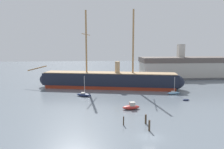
{
  "coord_description": "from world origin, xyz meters",
  "views": [
    {
      "loc": [
        -10.58,
        -37.94,
        17.13
      ],
      "look_at": [
        -4.15,
        33.21,
        7.49
      ],
      "focal_mm": 34.78,
      "sensor_mm": 36.0,
      "label": 1
    }
  ],
  "objects_px": {
    "tall_ship": "(109,80)",
    "seagull_in_flight": "(125,55)",
    "mooring_piling_right_pair": "(149,126)",
    "motorboat_near_centre": "(131,107)",
    "sailboat_distant_centre": "(118,81)",
    "sailboat_far_left": "(53,85)",
    "sailboat_alongside_stern": "(174,93)",
    "dockside_warehouse_right": "(185,67)",
    "mooring_piling_left_pair": "(146,119)",
    "mooring_piling_nearest": "(124,121)",
    "dinghy_mid_right": "(186,100)",
    "sailboat_alongside_bow": "(84,95)"
  },
  "relations": [
    {
      "from": "tall_ship",
      "to": "seagull_in_flight",
      "type": "height_order",
      "value": "tall_ship"
    },
    {
      "from": "tall_ship",
      "to": "mooring_piling_right_pair",
      "type": "distance_m",
      "value": 44.95
    },
    {
      "from": "motorboat_near_centre",
      "to": "sailboat_distant_centre",
      "type": "relative_size",
      "value": 0.79
    },
    {
      "from": "motorboat_near_centre",
      "to": "sailboat_far_left",
      "type": "relative_size",
      "value": 0.84
    },
    {
      "from": "sailboat_far_left",
      "to": "sailboat_alongside_stern",
      "type": "bearing_deg",
      "value": -23.54
    },
    {
      "from": "sailboat_far_left",
      "to": "dockside_warehouse_right",
      "type": "height_order",
      "value": "dockside_warehouse_right"
    },
    {
      "from": "motorboat_near_centre",
      "to": "dockside_warehouse_right",
      "type": "relative_size",
      "value": 0.1
    },
    {
      "from": "motorboat_near_centre",
      "to": "sailboat_alongside_stern",
      "type": "height_order",
      "value": "sailboat_alongside_stern"
    },
    {
      "from": "motorboat_near_centre",
      "to": "seagull_in_flight",
      "type": "height_order",
      "value": "seagull_in_flight"
    },
    {
      "from": "sailboat_alongside_stern",
      "to": "mooring_piling_left_pair",
      "type": "distance_m",
      "value": 32.25
    },
    {
      "from": "sailboat_alongside_stern",
      "to": "mooring_piling_nearest",
      "type": "height_order",
      "value": "sailboat_alongside_stern"
    },
    {
      "from": "sailboat_far_left",
      "to": "dinghy_mid_right",
      "type": "bearing_deg",
      "value": -31.97
    },
    {
      "from": "sailboat_far_left",
      "to": "motorboat_near_centre",
      "type": "bearing_deg",
      "value": -53.21
    },
    {
      "from": "dockside_warehouse_right",
      "to": "mooring_piling_left_pair",
      "type": "bearing_deg",
      "value": -119.62
    },
    {
      "from": "tall_ship",
      "to": "motorboat_near_centre",
      "type": "xyz_separation_m",
      "value": [
        3.55,
        -29.67,
        -2.61
      ]
    },
    {
      "from": "motorboat_near_centre",
      "to": "sailboat_alongside_bow",
      "type": "xyz_separation_m",
      "value": [
        -13.29,
        16.12,
        -0.1
      ]
    },
    {
      "from": "dinghy_mid_right",
      "to": "seagull_in_flight",
      "type": "height_order",
      "value": "seagull_in_flight"
    },
    {
      "from": "dinghy_mid_right",
      "to": "seagull_in_flight",
      "type": "xyz_separation_m",
      "value": [
        -18.94,
        2.88,
        13.84
      ]
    },
    {
      "from": "sailboat_distant_centre",
      "to": "mooring_piling_right_pair",
      "type": "distance_m",
      "value": 59.52
    },
    {
      "from": "motorboat_near_centre",
      "to": "mooring_piling_left_pair",
      "type": "bearing_deg",
      "value": -83.39
    },
    {
      "from": "sailboat_alongside_bow",
      "to": "seagull_in_flight",
      "type": "relative_size",
      "value": 6.85
    },
    {
      "from": "sailboat_alongside_bow",
      "to": "mooring_piling_nearest",
      "type": "bearing_deg",
      "value": -70.77
    },
    {
      "from": "mooring_piling_nearest",
      "to": "sailboat_far_left",
      "type": "bearing_deg",
      "value": 116.18
    },
    {
      "from": "tall_ship",
      "to": "sailboat_distant_centre",
      "type": "height_order",
      "value": "tall_ship"
    },
    {
      "from": "tall_ship",
      "to": "seagull_in_flight",
      "type": "xyz_separation_m",
      "value": [
        3.31,
        -19.13,
        10.8
      ]
    },
    {
      "from": "dinghy_mid_right",
      "to": "sailboat_alongside_bow",
      "type": "bearing_deg",
      "value": 165.18
    },
    {
      "from": "sailboat_alongside_stern",
      "to": "mooring_piling_left_pair",
      "type": "relative_size",
      "value": 2.98
    },
    {
      "from": "motorboat_near_centre",
      "to": "mooring_piling_right_pair",
      "type": "relative_size",
      "value": 2.22
    },
    {
      "from": "sailboat_far_left",
      "to": "sailboat_distant_centre",
      "type": "xyz_separation_m",
      "value": [
        28.94,
        8.27,
        0.03
      ]
    },
    {
      "from": "motorboat_near_centre",
      "to": "dockside_warehouse_right",
      "type": "distance_m",
      "value": 66.95
    },
    {
      "from": "dinghy_mid_right",
      "to": "sailboat_alongside_stern",
      "type": "xyz_separation_m",
      "value": [
        -0.59,
        8.89,
        0.26
      ]
    },
    {
      "from": "dinghy_mid_right",
      "to": "sailboat_far_left",
      "type": "xyz_separation_m",
      "value": [
        -45.8,
        28.58,
        0.24
      ]
    },
    {
      "from": "tall_ship",
      "to": "mooring_piling_nearest",
      "type": "bearing_deg",
      "value": -90.22
    },
    {
      "from": "mooring_piling_left_pair",
      "to": "mooring_piling_right_pair",
      "type": "relative_size",
      "value": 0.93
    },
    {
      "from": "mooring_piling_right_pair",
      "to": "mooring_piling_left_pair",
      "type": "bearing_deg",
      "value": 86.17
    },
    {
      "from": "dinghy_mid_right",
      "to": "sailboat_alongside_bow",
      "type": "distance_m",
      "value": 33.09
    },
    {
      "from": "sailboat_far_left",
      "to": "mooring_piling_nearest",
      "type": "bearing_deg",
      "value": -63.82
    },
    {
      "from": "tall_ship",
      "to": "mooring_piling_nearest",
      "type": "height_order",
      "value": "tall_ship"
    },
    {
      "from": "sailboat_far_left",
      "to": "dockside_warehouse_right",
      "type": "distance_m",
      "value": 68.31
    },
    {
      "from": "sailboat_far_left",
      "to": "tall_ship",
      "type": "bearing_deg",
      "value": -15.59
    },
    {
      "from": "mooring_piling_right_pair",
      "to": "sailboat_alongside_stern",
      "type": "bearing_deg",
      "value": 61.52
    },
    {
      "from": "dinghy_mid_right",
      "to": "sailboat_alongside_bow",
      "type": "height_order",
      "value": "sailboat_alongside_bow"
    },
    {
      "from": "motorboat_near_centre",
      "to": "sailboat_distant_centre",
      "type": "distance_m",
      "value": 44.55
    },
    {
      "from": "sailboat_far_left",
      "to": "sailboat_distant_centre",
      "type": "relative_size",
      "value": 0.94
    },
    {
      "from": "mooring_piling_right_pair",
      "to": "seagull_in_flight",
      "type": "relative_size",
      "value": 2.16
    },
    {
      "from": "sailboat_alongside_bow",
      "to": "dockside_warehouse_right",
      "type": "height_order",
      "value": "dockside_warehouse_right"
    },
    {
      "from": "sailboat_alongside_stern",
      "to": "mooring_piling_right_pair",
      "type": "height_order",
      "value": "sailboat_alongside_stern"
    },
    {
      "from": "tall_ship",
      "to": "dinghy_mid_right",
      "type": "distance_m",
      "value": 31.45
    },
    {
      "from": "sailboat_distant_centre",
      "to": "seagull_in_flight",
      "type": "distance_m",
      "value": 36.65
    },
    {
      "from": "mooring_piling_right_pair",
      "to": "dockside_warehouse_right",
      "type": "bearing_deg",
      "value": 61.66
    }
  ]
}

